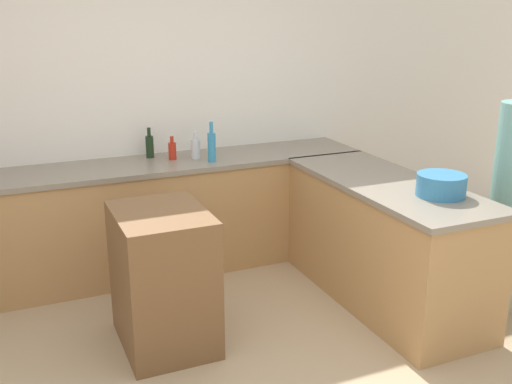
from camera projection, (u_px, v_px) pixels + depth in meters
The scene contains 9 objects.
wall_back at pixel (149, 99), 4.87m from camera, with size 8.00×0.06×2.70m.
counter_back at pixel (164, 216), 4.84m from camera, with size 3.30×0.64×0.90m.
counter_peninsula at pixel (384, 241), 4.31m from camera, with size 0.69×1.77×0.90m.
island_table at pixel (163, 279), 3.73m from camera, with size 0.55×0.71×0.89m.
mixing_bowl at pixel (441, 185), 3.83m from camera, with size 0.31×0.31×0.14m.
wine_bottle_dark at pixel (150, 146), 4.81m from camera, with size 0.06×0.06×0.24m.
vinegar_bottle_clear at pixel (196, 148), 4.78m from camera, with size 0.07×0.07×0.22m.
hot_sauce_bottle at pixel (172, 150), 4.76m from camera, with size 0.06×0.06×0.19m.
dish_soap_bottle at pixel (212, 146), 4.68m from camera, with size 0.06×0.06×0.31m.
Camera 1 is at (-1.14, -2.63, 2.06)m, focal length 42.00 mm.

